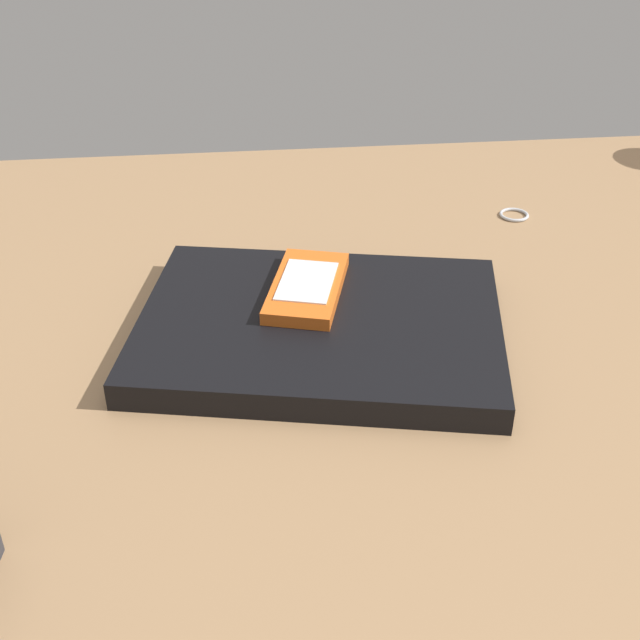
# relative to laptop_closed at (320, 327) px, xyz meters

# --- Properties ---
(desk_surface) EXTENTS (1.20, 0.80, 0.03)m
(desk_surface) POSITION_rel_laptop_closed_xyz_m (0.08, 0.05, -0.03)
(desk_surface) COLOR #9E7751
(desk_surface) RESTS_ON ground
(laptop_closed) EXTENTS (0.35, 0.29, 0.02)m
(laptop_closed) POSITION_rel_laptop_closed_xyz_m (0.00, 0.00, 0.00)
(laptop_closed) COLOR black
(laptop_closed) RESTS_ON desk_surface
(cell_phone_on_laptop) EXTENTS (0.09, 0.13, 0.01)m
(cell_phone_on_laptop) POSITION_rel_laptop_closed_xyz_m (-0.01, 0.04, 0.02)
(cell_phone_on_laptop) COLOR orange
(cell_phone_on_laptop) RESTS_ON laptop_closed
(key_ring) EXTENTS (0.03, 0.03, 0.00)m
(key_ring) POSITION_rel_laptop_closed_xyz_m (0.24, 0.22, -0.01)
(key_ring) COLOR silver
(key_ring) RESTS_ON desk_surface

